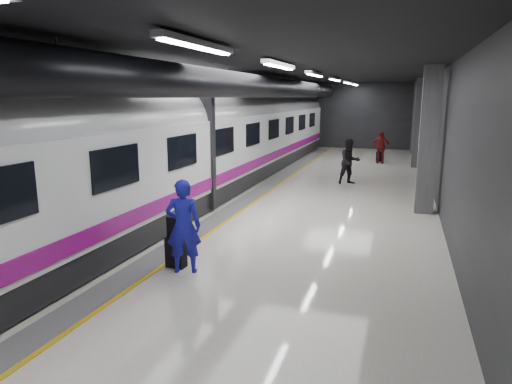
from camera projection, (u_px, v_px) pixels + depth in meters
The scene contains 9 objects.
ground at pixel (267, 216), 13.94m from camera, with size 40.00×40.00×0.00m, color white.
platform_hall at pixel (268, 98), 14.20m from camera, with size 10.02×40.02×4.51m.
train at pixel (170, 145), 14.50m from camera, with size 3.05×38.00×4.05m.
traveler_main at pixel (183, 226), 9.31m from camera, with size 0.72×0.47×1.96m, color #201BCC.
suitcase_main at pixel (176, 252), 9.71m from camera, with size 0.40×0.25×0.66m, color black.
shoulder_bag at pixel (176, 227), 9.62m from camera, with size 0.33×0.18×0.44m, color black.
traveler_far_a at pixel (350, 162), 18.89m from camera, with size 0.92×0.72×1.89m, color black.
traveler_far_b at pixel (381, 147), 24.92m from camera, with size 1.05×0.44×1.79m, color maroon.
suitcase_far at pixel (379, 157), 25.66m from camera, with size 0.38×0.25×0.56m, color black.
Camera 1 is at (3.81, -12.95, 3.57)m, focal length 32.00 mm.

